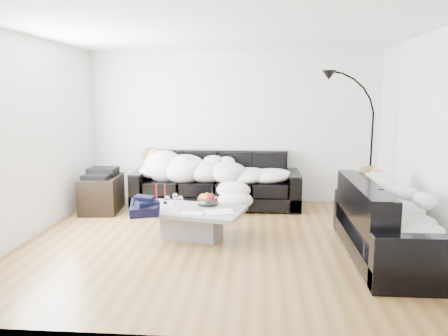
# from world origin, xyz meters

# --- Properties ---
(ground) EXTENTS (5.00, 5.00, 0.00)m
(ground) POSITION_xyz_m (0.00, 0.00, 0.00)
(ground) COLOR brown
(ground) RESTS_ON ground
(wall_back) EXTENTS (5.00, 0.02, 2.60)m
(wall_back) POSITION_xyz_m (0.00, 2.25, 1.30)
(wall_back) COLOR silver
(wall_back) RESTS_ON ground
(wall_left) EXTENTS (0.02, 4.50, 2.60)m
(wall_left) POSITION_xyz_m (-2.50, 0.00, 1.30)
(wall_left) COLOR silver
(wall_left) RESTS_ON ground
(wall_right) EXTENTS (0.02, 4.50, 2.60)m
(wall_right) POSITION_xyz_m (2.50, 0.00, 1.30)
(wall_right) COLOR silver
(wall_right) RESTS_ON ground
(ceiling) EXTENTS (5.00, 5.00, 0.00)m
(ceiling) POSITION_xyz_m (0.00, 0.00, 2.60)
(ceiling) COLOR white
(ceiling) RESTS_ON ground
(sofa_back) EXTENTS (2.76, 0.95, 0.90)m
(sofa_back) POSITION_xyz_m (-0.24, 1.80, 0.45)
(sofa_back) COLOR black
(sofa_back) RESTS_ON ground
(sofa_right) EXTENTS (0.91, 2.13, 0.86)m
(sofa_right) POSITION_xyz_m (1.97, -0.38, 0.43)
(sofa_right) COLOR black
(sofa_right) RESTS_ON ground
(sleeper_back) EXTENTS (2.33, 0.81, 0.47)m
(sleeper_back) POSITION_xyz_m (-0.24, 1.75, 0.65)
(sleeper_back) COLOR white
(sleeper_back) RESTS_ON sofa_back
(sleeper_right) EXTENTS (0.77, 1.83, 0.45)m
(sleeper_right) POSITION_xyz_m (1.97, -0.38, 0.64)
(sleeper_right) COLOR white
(sleeper_right) RESTS_ON sofa_right
(teal_cushion) EXTENTS (0.42, 0.38, 0.20)m
(teal_cushion) POSITION_xyz_m (1.91, 0.28, 0.72)
(teal_cushion) COLOR #0C574A
(teal_cushion) RESTS_ON sofa_right
(coffee_table) EXTENTS (1.45, 1.04, 0.38)m
(coffee_table) POSITION_xyz_m (-0.41, 0.13, 0.19)
(coffee_table) COLOR #939699
(coffee_table) RESTS_ON ground
(fruit_bowl) EXTENTS (0.28, 0.28, 0.17)m
(fruit_bowl) POSITION_xyz_m (-0.22, 0.34, 0.47)
(fruit_bowl) COLOR white
(fruit_bowl) RESTS_ON coffee_table
(wine_glass_a) EXTENTS (0.09, 0.09, 0.17)m
(wine_glass_a) POSITION_xyz_m (-0.65, 0.27, 0.47)
(wine_glass_a) COLOR white
(wine_glass_a) RESTS_ON coffee_table
(wine_glass_b) EXTENTS (0.09, 0.09, 0.17)m
(wine_glass_b) POSITION_xyz_m (-0.73, 0.13, 0.47)
(wine_glass_b) COLOR white
(wine_glass_b) RESTS_ON coffee_table
(wine_glass_c) EXTENTS (0.09, 0.09, 0.17)m
(wine_glass_c) POSITION_xyz_m (-0.56, 0.13, 0.47)
(wine_glass_c) COLOR white
(wine_glass_c) RESTS_ON coffee_table
(candle_left) EXTENTS (0.06, 0.06, 0.27)m
(candle_left) POSITION_xyz_m (-0.94, 0.42, 0.52)
(candle_left) COLOR maroon
(candle_left) RESTS_ON coffee_table
(candle_right) EXTENTS (0.06, 0.06, 0.26)m
(candle_right) POSITION_xyz_m (-0.81, 0.38, 0.51)
(candle_right) COLOR maroon
(candle_right) RESTS_ON coffee_table
(newspaper_a) EXTENTS (0.41, 0.36, 0.01)m
(newspaper_a) POSITION_xyz_m (-0.04, -0.01, 0.39)
(newspaper_a) COLOR silver
(newspaper_a) RESTS_ON coffee_table
(newspaper_b) EXTENTS (0.29, 0.22, 0.01)m
(newspaper_b) POSITION_xyz_m (-0.37, -0.10, 0.39)
(newspaper_b) COLOR silver
(newspaper_b) RESTS_ON coffee_table
(navy_jacket) EXTENTS (0.46, 0.43, 0.19)m
(navy_jacket) POSITION_xyz_m (-0.95, -0.18, 0.56)
(navy_jacket) COLOR black
(navy_jacket) RESTS_ON coffee_table
(shoes) EXTENTS (0.52, 0.42, 0.10)m
(shoes) POSITION_xyz_m (1.82, 0.18, 0.05)
(shoes) COLOR #472311
(shoes) RESTS_ON ground
(av_cabinet) EXTENTS (0.63, 0.87, 0.56)m
(av_cabinet) POSITION_xyz_m (-2.05, 1.33, 0.28)
(av_cabinet) COLOR black
(av_cabinet) RESTS_ON ground
(stereo) EXTENTS (0.45, 0.35, 0.13)m
(stereo) POSITION_xyz_m (-2.05, 1.33, 0.63)
(stereo) COLOR black
(stereo) RESTS_ON av_cabinet
(floor_lamp) EXTENTS (0.76, 0.46, 1.95)m
(floor_lamp) POSITION_xyz_m (2.14, 1.31, 0.97)
(floor_lamp) COLOR black
(floor_lamp) RESTS_ON ground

